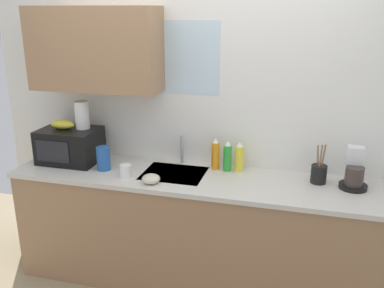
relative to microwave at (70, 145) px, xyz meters
The scene contains 14 objects.
kitchen_wall_assembly 0.97m from the microwave, 16.62° to the left, with size 3.49×0.42×2.50m.
counter_unit 1.18m from the microwave, ahead, with size 2.72×0.63×0.90m.
sink_faucet 0.90m from the microwave, 12.27° to the left, with size 0.03×0.03×0.23m, color #B2B5BA.
microwave is the anchor object (origin of this frame).
banana_bunch 0.18m from the microwave, behind, with size 0.20×0.11×0.07m, color gold.
paper_towel_roll 0.27m from the microwave, 27.17° to the left, with size 0.11×0.11×0.22m, color white.
coffee_maker 2.16m from the microwave, ahead, with size 0.19×0.21×0.28m.
dish_soap_bottle_orange 1.17m from the microwave, ahead, with size 0.06×0.06×0.25m.
dish_soap_bottle_green 1.26m from the microwave, ahead, with size 0.06×0.06×0.24m.
dish_soap_bottle_yellow 1.35m from the microwave, ahead, with size 0.06×0.06×0.23m.
cereal_canister 0.36m from the microwave, 16.13° to the right, with size 0.10×0.10×0.18m, color #2659A5.
mug_white 0.60m from the microwave, 18.58° to the right, with size 0.08×0.08×0.10m, color white.
utensil_crock 1.93m from the microwave, ahead, with size 0.11×0.11×0.29m.
small_bowl 0.83m from the microwave, 17.65° to the right, with size 0.13×0.13×0.07m, color beige.
Camera 1 is at (0.75, -2.77, 2.09)m, focal length 39.19 mm.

